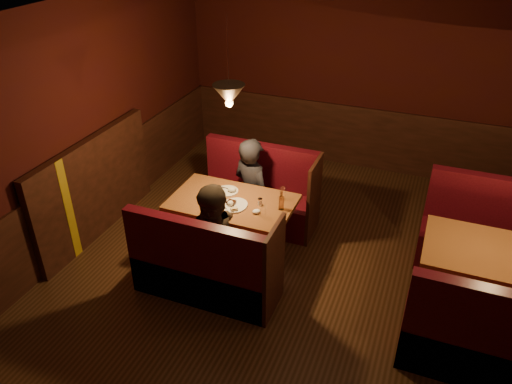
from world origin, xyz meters
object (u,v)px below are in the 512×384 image
at_px(second_bench_far, 491,242).
at_px(second_bench_near, 494,348).
at_px(main_bench_near, 205,272).
at_px(diner_a, 252,173).
at_px(diner_b, 217,225).
at_px(main_table, 234,214).
at_px(main_bench_far, 260,198).
at_px(second_table, 494,269).

xyz_separation_m(second_bench_far, second_bench_near, (0.00, -1.70, 0.00)).
bearing_deg(main_bench_near, diner_a, 91.36).
relative_size(main_bench_near, diner_b, 0.98).
bearing_deg(diner_b, diner_a, 70.80).
distance_m(main_table, diner_a, 0.67).
height_order(main_bench_far, diner_a, diner_a).
relative_size(main_bench_near, second_bench_far, 1.00).
xyz_separation_m(main_table, second_bench_near, (2.88, -0.83, -0.23)).
bearing_deg(main_bench_near, second_table, 16.42).
distance_m(main_bench_far, main_bench_near, 1.63).
distance_m(second_bench_far, diner_a, 2.95).
height_order(main_bench_far, main_bench_near, same).
bearing_deg(main_bench_far, main_bench_near, -90.00).
bearing_deg(main_table, main_bench_near, -88.85).
bearing_deg(diner_b, second_table, -11.03).
height_order(second_bench_far, second_bench_near, same).
height_order(second_table, second_bench_near, second_bench_near).
bearing_deg(diner_a, diner_b, 118.54).
xyz_separation_m(second_table, diner_b, (-2.79, -0.59, 0.21)).
height_order(main_bench_near, diner_b, diner_b).
height_order(second_bench_near, diner_a, diner_a).
bearing_deg(main_table, second_table, 0.40).
bearing_deg(main_bench_near, diner_b, 80.23).
relative_size(main_table, main_bench_far, 0.91).
distance_m(second_bench_near, diner_a, 3.28).
height_order(main_table, second_table, main_table).
relative_size(main_bench_far, main_bench_near, 1.00).
relative_size(main_table, second_table, 1.01).
bearing_deg(diner_b, second_bench_far, 4.07).
bearing_deg(second_bench_far, main_bench_near, -149.55).
distance_m(main_bench_far, second_bench_far, 2.87).
distance_m(second_table, second_bench_near, 0.88).
relative_size(second_table, diner_b, 0.89).
distance_m(second_bench_far, diner_b, 3.20).
bearing_deg(second_bench_far, second_bench_near, -90.00).
bearing_deg(diner_b, main_bench_far, 68.88).
bearing_deg(main_table, second_bench_far, 16.79).
distance_m(second_table, diner_b, 2.86).
distance_m(main_bench_near, second_bench_far, 3.32).
bearing_deg(second_bench_near, main_bench_far, 150.17).
xyz_separation_m(main_bench_near, diner_b, (0.04, 0.25, 0.46)).
height_order(main_table, second_bench_near, second_bench_near).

